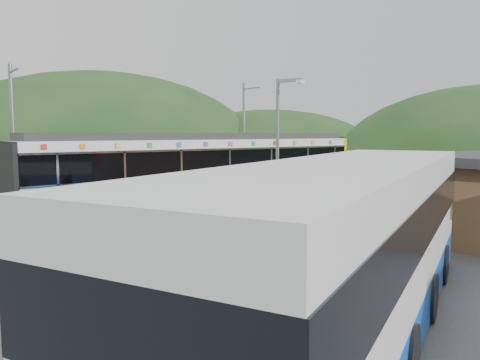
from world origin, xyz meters
TOP-DOWN VIEW (x-y plane):
  - ground at (0.00, 0.00)m, footprint 120.00×120.00m
  - hills at (6.19, 5.29)m, footprint 146.00×149.00m
  - platform at (0.00, 3.30)m, footprint 26.00×3.20m
  - yellow_line at (0.00, 2.00)m, footprint 26.00×0.10m
  - train at (2.29, 6.00)m, footprint 20.44×3.01m
  - catenary_mast_west at (-7.00, 8.56)m, footprint 0.18×1.80m
  - catenary_mast_east at (7.00, 8.56)m, footprint 0.18×1.80m
  - bus at (-5.50, -10.19)m, footprint 11.96×7.29m
  - lamp_post at (-0.85, -3.33)m, footprint 0.46×1.06m

SIDE VIEW (x-z plane):
  - ground at x=0.00m, z-range 0.00..0.00m
  - hills at x=6.19m, z-range -13.00..13.00m
  - platform at x=0.00m, z-range 0.00..0.30m
  - yellow_line at x=0.00m, z-range 0.30..0.31m
  - bus at x=-5.50m, z-range -0.06..3.18m
  - train at x=2.29m, z-range 0.19..3.93m
  - lamp_post at x=-0.85m, z-range 0.56..6.22m
  - catenary_mast_west at x=-7.00m, z-range 0.15..7.15m
  - catenary_mast_east at x=7.00m, z-range 0.15..7.15m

